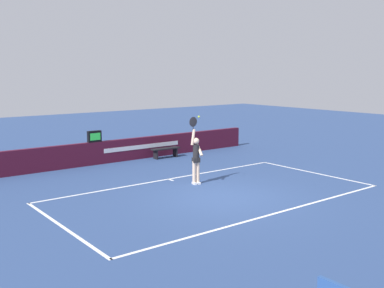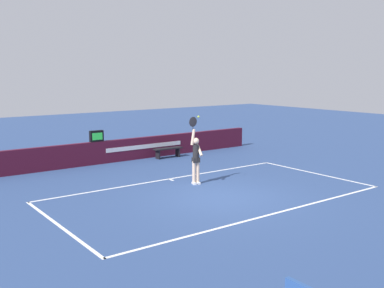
% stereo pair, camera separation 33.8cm
% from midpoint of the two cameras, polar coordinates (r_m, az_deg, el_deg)
% --- Properties ---
extents(ground_plane, '(60.00, 60.00, 0.00)m').
position_cam_midpoint_polar(ground_plane, '(14.18, 4.49, -6.66)').
color(ground_plane, navy).
extents(court_lines, '(10.12, 5.19, 0.00)m').
position_cam_midpoint_polar(court_lines, '(14.52, 3.29, -6.27)').
color(court_lines, white).
rests_on(court_lines, ground).
extents(back_wall, '(14.40, 0.22, 0.95)m').
position_cam_midpoint_polar(back_wall, '(19.77, -8.92, -0.84)').
color(back_wall, '#461125').
rests_on(back_wall, ground).
extents(speed_display, '(0.58, 0.18, 0.47)m').
position_cam_midpoint_polar(speed_display, '(19.26, -11.40, 0.97)').
color(speed_display, black).
rests_on(speed_display, back_wall).
extents(tennis_player, '(0.45, 0.43, 2.35)m').
position_cam_midpoint_polar(tennis_player, '(15.54, 1.10, -1.59)').
color(tennis_player, beige).
rests_on(tennis_player, ground).
extents(tennis_ball, '(0.07, 0.07, 0.07)m').
position_cam_midpoint_polar(tennis_ball, '(15.06, 1.46, 3.45)').
color(tennis_ball, '#C4DE2E').
extents(courtside_bench_near, '(1.38, 0.42, 0.45)m').
position_cam_midpoint_polar(courtside_bench_near, '(20.45, -2.58, -0.80)').
color(courtside_bench_near, black).
rests_on(courtside_bench_near, ground).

